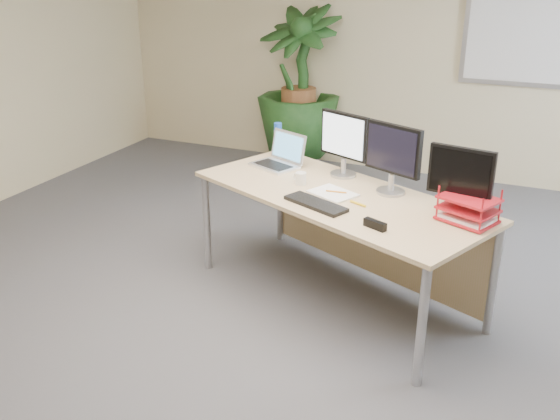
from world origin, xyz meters
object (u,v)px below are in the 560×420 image
at_px(desk, 349,213).
at_px(monitor_right, 393,155).
at_px(monitor_left, 344,140).
at_px(floor_plant, 298,103).
at_px(laptop, 280,158).

relative_size(desk, monitor_right, 4.74).
bearing_deg(monitor_left, floor_plant, 118.99).
height_order(monitor_left, monitor_right, monitor_right).
distance_m(floor_plant, monitor_right, 3.13).
relative_size(desk, floor_plant, 1.52).
distance_m(monitor_left, laptop, 0.57).
height_order(desk, floor_plant, floor_plant).
height_order(floor_plant, monitor_right, floor_plant).
bearing_deg(desk, floor_plant, 118.82).
xyz_separation_m(desk, monitor_right, (0.27, 0.05, 0.45)).
relative_size(desk, monitor_left, 4.85).
bearing_deg(laptop, floor_plant, 108.67).
relative_size(monitor_left, laptop, 1.08).
distance_m(desk, monitor_right, 0.53).
bearing_deg(monitor_right, desk, -169.15).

